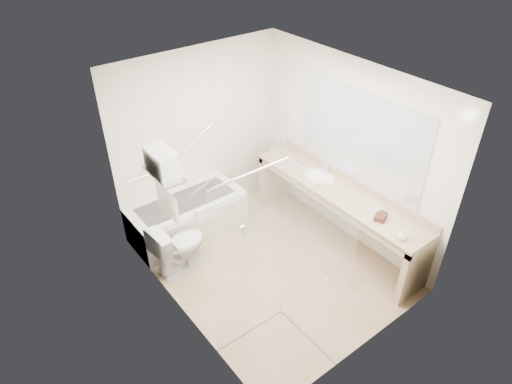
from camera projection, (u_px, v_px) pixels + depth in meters
floor at (270, 264)px, 6.04m from camera, size 3.20×3.20×0.00m
ceiling at (274, 84)px, 4.61m from camera, size 2.60×3.20×0.10m
wall_back at (199, 135)px, 6.37m from camera, size 2.60×0.10×2.50m
wall_front at (379, 261)px, 4.28m from camera, size 2.60×0.10×2.50m
wall_left at (174, 229)px, 4.67m from camera, size 0.10×3.20×2.50m
wall_right at (348, 152)px, 5.98m from camera, size 0.10×3.20×2.50m
bathtub at (187, 216)px, 6.44m from camera, size 1.60×0.73×0.59m
grab_bar_short at (141, 177)px, 6.03m from camera, size 0.40×0.03×0.03m
grab_bar_long at (198, 137)px, 6.31m from camera, size 0.53×0.03×0.33m
shower_enclosure at (281, 265)px, 4.51m from camera, size 0.96×0.91×2.11m
towel_shelf at (163, 169)px, 4.68m from camera, size 0.24×0.55×0.81m
vanity_counter at (337, 203)px, 6.09m from camera, size 0.55×2.70×0.95m
sink at (319, 178)px, 6.26m from camera, size 0.40×0.52×0.14m
faucet at (327, 167)px, 6.27m from camera, size 0.03×0.03×0.14m
mirror at (359, 136)px, 5.70m from camera, size 0.02×2.00×1.20m
hairdryer_unit at (293, 112)px, 6.52m from camera, size 0.08×0.10×0.18m
toilet at (179, 246)px, 5.80m from camera, size 0.77×0.49×0.71m
amenity_basket at (381, 217)px, 5.45m from camera, size 0.21×0.18×0.06m
soap_bottle_a at (378, 212)px, 5.52m from camera, size 0.09×0.13×0.06m
soap_bottle_b at (402, 236)px, 5.13m from camera, size 0.12×0.15×0.10m
water_bottle_left at (303, 169)px, 6.21m from camera, size 0.06×0.06×0.20m
water_bottle_mid at (272, 149)px, 6.67m from camera, size 0.07×0.07×0.22m
water_bottle_right at (298, 167)px, 6.29m from camera, size 0.05×0.05×0.17m
drinking_glass_near at (320, 182)px, 6.04m from camera, size 0.07×0.07×0.08m
drinking_glass_far at (279, 158)px, 6.56m from camera, size 0.07×0.07×0.08m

